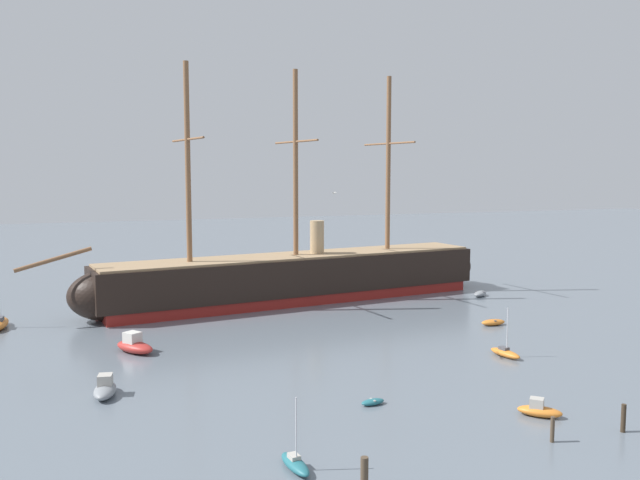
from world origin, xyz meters
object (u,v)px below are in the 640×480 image
mooring_piling_right_pair (552,429)px  mooring_piling_nearest (623,418)px  motorboat_mid_left (105,389)px  dinghy_far_right (480,294)px  mooring_piling_midwater (364,474)px  motorboat_alongside_bow (134,346)px  seagull_in_flight (334,193)px  dinghy_near_centre (373,402)px  sailboat_distant_centre (265,291)px  motorboat_foreground_right (539,410)px  dinghy_alongside_stern (493,322)px  sailboat_mid_right (505,353)px  tall_ship (296,277)px  sailboat_foreground_left (295,463)px  sailboat_far_left (0,323)px

mooring_piling_right_pair → mooring_piling_nearest: bearing=-2.4°
motorboat_mid_left → mooring_piling_right_pair: size_ratio=2.46×
dinghy_far_right → mooring_piling_midwater: (-36.01, -44.25, 0.55)m
motorboat_alongside_bow → mooring_piling_midwater: 32.78m
motorboat_alongside_bow → seagull_in_flight: bearing=-28.3°
mooring_piling_right_pair → dinghy_near_centre: bearing=128.1°
motorboat_mid_left → mooring_piling_right_pair: 31.33m
seagull_in_flight → dinghy_near_centre: bearing=-96.9°
motorboat_alongside_bow → sailboat_distant_centre: size_ratio=1.02×
motorboat_foreground_right → motorboat_mid_left: size_ratio=0.76×
motorboat_mid_left → dinghy_alongside_stern: (40.14, 9.53, -0.23)m
motorboat_foreground_right → mooring_piling_nearest: (3.26, -4.10, 0.48)m
dinghy_far_right → motorboat_mid_left: bearing=-153.3°
motorboat_mid_left → sailboat_mid_right: 34.10m
motorboat_alongside_bow → mooring_piling_midwater: (9.10, -31.49, 0.24)m
tall_ship → mooring_piling_midwater: 50.84m
motorboat_mid_left → motorboat_alongside_bow: 11.87m
tall_ship → motorboat_foreground_right: size_ratio=19.92×
motorboat_foreground_right → mooring_piling_midwater: (-15.42, -5.69, 0.47)m
motorboat_foreground_right → dinghy_far_right: (20.59, 38.56, -0.09)m
mooring_piling_midwater → dinghy_far_right: bearing=50.9°
motorboat_mid_left → mooring_piling_midwater: size_ratio=2.19×
sailboat_foreground_left → dinghy_alongside_stern: sailboat_foreground_left is taller
motorboat_foreground_right → sailboat_mid_right: 14.65m
motorboat_foreground_right → sailboat_far_left: sailboat_far_left is taller
dinghy_near_centre → motorboat_alongside_bow: (-14.82, 19.93, 0.44)m
motorboat_alongside_bow → sailboat_distant_centre: 30.28m
sailboat_mid_right → seagull_in_flight: bearing=165.1°
mooring_piling_midwater → seagull_in_flight: seagull_in_flight is taller
dinghy_alongside_stern → sailboat_distant_centre: size_ratio=0.60×
sailboat_foreground_left → motorboat_alongside_bow: size_ratio=0.89×
sailboat_distant_centre → mooring_piling_midwater: bearing=-99.9°
sailboat_mid_right → mooring_piling_nearest: bearing=-100.7°
sailboat_foreground_left → mooring_piling_right_pair: 16.13m
dinghy_far_right → sailboat_far_left: bearing=178.3°
motorboat_alongside_bow → mooring_piling_nearest: bearing=-47.1°
dinghy_near_centre → mooring_piling_midwater: mooring_piling_midwater is taller
dinghy_alongside_stern → mooring_piling_nearest: bearing=-108.4°
sailboat_far_left → mooring_piling_right_pair: size_ratio=4.10×
tall_ship → mooring_piling_right_pair: bearing=-88.5°
motorboat_mid_left → seagull_in_flight: 23.99m
sailboat_far_left → mooring_piling_right_pair: 56.37m
motorboat_foreground_right → mooring_piling_nearest: mooring_piling_nearest is taller
motorboat_foreground_right → dinghy_alongside_stern: size_ratio=1.08×
motorboat_foreground_right → mooring_piling_right_pair: 4.41m
sailboat_foreground_left → sailboat_far_left: size_ratio=0.64×
sailboat_distant_centre → tall_ship: bearing=-67.1°
sailboat_distant_centre → sailboat_foreground_left: bearing=-103.4°
dinghy_alongside_stern → seagull_in_flight: 26.28m
sailboat_foreground_left → mooring_piling_midwater: size_ratio=2.33×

